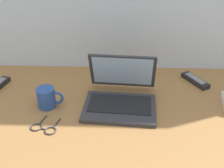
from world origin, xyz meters
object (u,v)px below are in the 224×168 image
(coffee_mug, at_px, (47,97))
(remote_control_near, at_px, (195,80))
(laptop, at_px, (121,95))
(eyeglasses, at_px, (44,128))

(coffee_mug, bearing_deg, remote_control_near, 17.92)
(laptop, bearing_deg, eyeglasses, -147.96)
(coffee_mug, bearing_deg, laptop, 5.22)
(coffee_mug, xyz_separation_m, eyeglasses, (0.02, -0.16, -0.04))
(coffee_mug, xyz_separation_m, remote_control_near, (0.69, 0.22, -0.03))
(laptop, height_order, remote_control_near, laptop)
(laptop, xyz_separation_m, eyeglasses, (-0.30, -0.19, -0.04))
(remote_control_near, relative_size, eyeglasses, 1.27)
(laptop, relative_size, coffee_mug, 2.81)
(laptop, relative_size, remote_control_near, 2.02)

